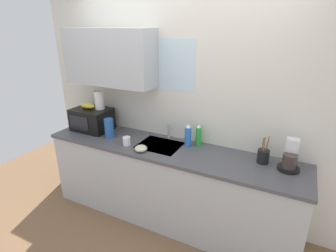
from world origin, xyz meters
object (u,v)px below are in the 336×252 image
Objects in this scene: mug_white at (127,141)px; utensil_crock at (263,156)px; dish_soap_bottle_green at (198,135)px; small_bowl at (141,148)px; dish_soap_bottle_blue at (188,136)px; microwave at (92,119)px; coffee_maker at (290,158)px; banana_bunch at (88,106)px; paper_towel_roll at (99,100)px; cereal_canister at (109,128)px.

utensil_crock is (1.38, 0.26, 0.02)m from mug_white.
dish_soap_bottle_green is 0.63m from small_bowl.
dish_soap_bottle_blue is 0.52m from small_bowl.
utensil_crock reaches higher than mug_white.
coffee_maker is (2.26, 0.06, -0.03)m from microwave.
banana_bunch reaches higher than dish_soap_bottle_green.
dish_soap_bottle_blue is (1.15, 0.04, -0.26)m from paper_towel_roll.
dish_soap_bottle_blue is 0.67m from mug_white.
coffee_maker is 1.24× the size of cereal_canister.
utensil_crock is 1.21m from small_bowl.
cereal_canister is at bearing -175.28° from coffee_maker.
mug_white is at bearing -23.73° from paper_towel_roll.
banana_bunch is at bearing -175.81° from dish_soap_bottle_blue.
paper_towel_roll is 0.79× the size of coffee_maker.
dish_soap_bottle_blue is at bearing 42.23° from small_bowl.
paper_towel_roll reaches higher than banana_bunch.
coffee_maker is at bearing 12.48° from small_bowl.
dish_soap_bottle_green is (0.10, 0.07, -0.00)m from dish_soap_bottle_blue.
dish_soap_bottle_green reaches higher than small_bowl.
banana_bunch is at bearing -178.08° from utensil_crock.
paper_towel_roll is 0.89m from small_bowl.
dish_soap_bottle_blue is at bearing 2.25° from paper_towel_roll.
cereal_canister is (-1.92, -0.16, 0.01)m from coffee_maker.
small_bowl is at bearing -15.27° from banana_bunch.
coffee_maker reaches higher than cereal_canister.
microwave is at bearing 164.00° from small_bowl.
banana_bunch is 0.71× the size of coffee_maker.
utensil_crock is (-0.23, 0.01, -0.03)m from coffee_maker.
dish_soap_bottle_green is 2.56× the size of mug_white.
utensil_crock reaches higher than small_bowl.
mug_white is at bearing -154.60° from dish_soap_bottle_blue.
banana_bunch is 2.09m from utensil_crock.
microwave is 2.30× the size of banana_bunch.
microwave is at bearing 163.75° from mug_white.
utensil_crock is at bearing 10.64° from mug_white.
coffee_maker is at bearing 4.72° from cereal_canister.
paper_towel_roll is 0.68m from mug_white.
utensil_crock is (1.69, 0.17, -0.04)m from cereal_canister.
paper_towel_roll is 2.32× the size of mug_white.
small_bowl is at bearing -16.00° from microwave.
dish_soap_bottle_green is (1.39, 0.16, -0.19)m from banana_bunch.
dish_soap_bottle_green reaches higher than mug_white.
mug_white is 1.41m from utensil_crock.
banana_bunch reaches higher than dish_soap_bottle_blue.
dish_soap_bottle_green is 1.87× the size of small_bowl.
small_bowl is at bearing -137.77° from dish_soap_bottle_blue.
coffee_maker is (2.16, 0.01, -0.28)m from paper_towel_roll.
banana_bunch is at bearing 164.73° from mug_white.
banana_bunch reaches higher than coffee_maker.
banana_bunch is (-0.05, 0.00, 0.17)m from microwave.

